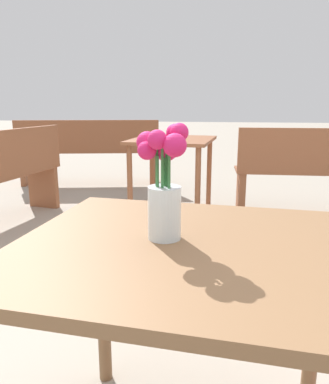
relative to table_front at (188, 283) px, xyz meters
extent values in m
cube|color=brown|center=(0.00, 0.00, 0.09)|extent=(0.94, 0.83, 0.03)
cylinder|color=brown|center=(-0.35, 0.35, -0.27)|extent=(0.05, 0.05, 0.70)
cylinder|color=brown|center=(0.40, 0.28, -0.27)|extent=(0.05, 0.05, 0.70)
cylinder|color=silver|center=(-0.06, 0.03, 0.18)|extent=(0.09, 0.09, 0.14)
cylinder|color=silver|center=(-0.06, 0.03, 0.15)|extent=(0.08, 0.08, 0.08)
cylinder|color=#337038|center=(-0.05, 0.03, 0.24)|extent=(0.01, 0.01, 0.25)
sphere|color=#D11E60|center=(-0.03, 0.03, 0.38)|extent=(0.05, 0.05, 0.05)
cylinder|color=#337038|center=(-0.06, 0.03, 0.24)|extent=(0.01, 0.01, 0.25)
sphere|color=#D11E60|center=(-0.04, 0.05, 0.38)|extent=(0.04, 0.04, 0.04)
cylinder|color=#337038|center=(-0.06, 0.04, 0.22)|extent=(0.01, 0.01, 0.20)
sphere|color=#D11E60|center=(-0.07, 0.06, 0.34)|extent=(0.07, 0.07, 0.07)
cylinder|color=#337038|center=(-0.09, 0.03, 0.23)|extent=(0.01, 0.01, 0.22)
sphere|color=#D11E60|center=(-0.11, 0.04, 0.36)|extent=(0.05, 0.05, 0.05)
cylinder|color=#337038|center=(-0.08, 0.02, 0.22)|extent=(0.01, 0.01, 0.21)
sphere|color=#D11E60|center=(-0.11, 0.02, 0.34)|extent=(0.05, 0.05, 0.05)
cylinder|color=#337038|center=(-0.07, 0.02, 0.24)|extent=(0.01, 0.01, 0.23)
sphere|color=#D11E60|center=(-0.08, -0.01, 0.37)|extent=(0.05, 0.05, 0.05)
cylinder|color=#337038|center=(-0.05, 0.01, 0.23)|extent=(0.01, 0.01, 0.22)
sphere|color=#D11E60|center=(-0.03, -0.01, 0.36)|extent=(0.06, 0.06, 0.06)
cube|color=brown|center=(-1.67, 2.02, 0.03)|extent=(0.27, 1.40, 0.40)
cube|color=brown|center=(-1.72, 2.68, -0.40)|extent=(0.33, 0.11, 0.43)
cube|color=brown|center=(0.98, 2.73, -0.18)|extent=(1.49, 0.41, 0.02)
cube|color=brown|center=(0.98, 2.57, 0.03)|extent=(1.48, 0.08, 0.40)
cube|color=brown|center=(0.30, 2.71, -0.40)|extent=(0.07, 0.33, 0.43)
cube|color=brown|center=(-1.62, 3.87, -0.18)|extent=(1.86, 0.70, 0.02)
cube|color=brown|center=(-1.59, 3.71, 0.03)|extent=(1.80, 0.38, 0.40)
cube|color=brown|center=(-2.46, 3.71, -0.40)|extent=(0.12, 0.33, 0.43)
cube|color=brown|center=(-0.78, 4.03, -0.40)|extent=(0.12, 0.33, 0.43)
cube|color=brown|center=(-0.37, 2.71, 0.10)|extent=(0.84, 0.92, 0.03)
cylinder|color=brown|center=(-0.73, 2.39, -0.27)|extent=(0.05, 0.05, 0.70)
cylinder|color=brown|center=(-0.10, 2.32, -0.27)|extent=(0.05, 0.05, 0.70)
cylinder|color=brown|center=(-0.65, 3.10, -0.27)|extent=(0.05, 0.05, 0.70)
cylinder|color=brown|center=(-0.02, 3.03, -0.27)|extent=(0.05, 0.05, 0.70)
camera|label=1|loc=(0.07, -0.88, 0.46)|focal=35.00mm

